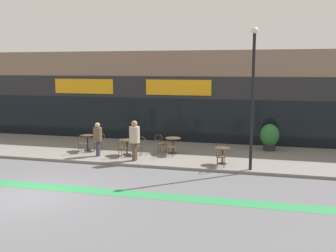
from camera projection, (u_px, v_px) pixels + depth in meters
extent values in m
plane|color=#5B5B60|center=(27.00, 196.00, 12.95)|extent=(120.00, 120.00, 0.00)
cube|color=slate|center=(112.00, 150.00, 19.88)|extent=(40.00, 5.50, 0.12)
cube|color=#7F6656|center=(141.00, 95.00, 24.06)|extent=(40.00, 4.00, 5.10)
cube|color=black|center=(130.00, 118.00, 22.36)|extent=(38.80, 0.10, 2.40)
cube|color=#232326|center=(130.00, 87.00, 22.11)|extent=(39.20, 0.14, 1.20)
cube|color=orange|center=(84.00, 86.00, 22.73)|extent=(3.64, 0.08, 0.84)
cube|color=orange|center=(178.00, 87.00, 21.35)|extent=(3.64, 0.08, 0.84)
cube|color=#2D844C|center=(45.00, 187.00, 13.98)|extent=(36.00, 0.70, 0.01)
cylinder|color=black|center=(88.00, 150.00, 19.51)|extent=(0.34, 0.34, 0.02)
cylinder|color=black|center=(88.00, 143.00, 19.46)|extent=(0.07, 0.07, 0.74)
cylinder|color=#4C3823|center=(87.00, 135.00, 19.40)|extent=(0.61, 0.61, 0.02)
cylinder|color=black|center=(127.00, 154.00, 18.54)|extent=(0.40, 0.40, 0.02)
cylinder|color=black|center=(127.00, 148.00, 18.49)|extent=(0.07, 0.07, 0.69)
cylinder|color=#4C3823|center=(127.00, 140.00, 18.43)|extent=(0.72, 0.72, 0.02)
cylinder|color=black|center=(173.00, 153.00, 18.76)|extent=(0.40, 0.40, 0.02)
cylinder|color=black|center=(173.00, 146.00, 18.71)|extent=(0.07, 0.07, 0.74)
cylinder|color=#4C3823|center=(173.00, 138.00, 18.65)|extent=(0.73, 0.73, 0.02)
cylinder|color=black|center=(222.00, 164.00, 16.78)|extent=(0.37, 0.37, 0.02)
cylinder|color=black|center=(222.00, 156.00, 16.73)|extent=(0.07, 0.07, 0.68)
cylinder|color=#4C3823|center=(223.00, 148.00, 16.68)|extent=(0.67, 0.67, 0.02)
cylinder|color=#4C3823|center=(83.00, 144.00, 18.92)|extent=(0.42, 0.42, 0.03)
cylinder|color=#4C3823|center=(81.00, 148.00, 19.12)|extent=(0.03, 0.03, 0.42)
cylinder|color=#4C3823|center=(87.00, 148.00, 19.06)|extent=(0.03, 0.03, 0.42)
cylinder|color=#4C3823|center=(79.00, 149.00, 18.84)|extent=(0.03, 0.03, 0.42)
cylinder|color=#4C3823|center=(84.00, 149.00, 18.79)|extent=(0.03, 0.03, 0.42)
torus|color=#4C3823|center=(81.00, 139.00, 18.72)|extent=(0.05, 0.41, 0.41)
cylinder|color=#4C3823|center=(78.00, 142.00, 18.77)|extent=(0.03, 0.03, 0.23)
cylinder|color=#4C3823|center=(84.00, 142.00, 18.71)|extent=(0.03, 0.03, 0.23)
cylinder|color=#4C3823|center=(98.00, 142.00, 19.31)|extent=(0.44, 0.44, 0.03)
cylinder|color=#4C3823|center=(94.00, 147.00, 19.23)|extent=(0.03, 0.03, 0.42)
cylinder|color=#4C3823|center=(96.00, 146.00, 19.50)|extent=(0.03, 0.03, 0.42)
cylinder|color=#4C3823|center=(100.00, 147.00, 19.19)|extent=(0.03, 0.03, 0.42)
cylinder|color=#4C3823|center=(102.00, 146.00, 19.46)|extent=(0.03, 0.03, 0.42)
torus|color=#4C3823|center=(101.00, 137.00, 19.25)|extent=(0.41, 0.07, 0.41)
cylinder|color=#4C3823|center=(100.00, 140.00, 19.10)|extent=(0.03, 0.03, 0.23)
cylinder|color=#4C3823|center=(102.00, 139.00, 19.44)|extent=(0.03, 0.03, 0.23)
cylinder|color=#4C3823|center=(123.00, 148.00, 17.95)|extent=(0.43, 0.43, 0.03)
cylinder|color=#4C3823|center=(121.00, 152.00, 18.16)|extent=(0.03, 0.03, 0.42)
cylinder|color=#4C3823|center=(127.00, 152.00, 18.06)|extent=(0.03, 0.03, 0.42)
cylinder|color=#4C3823|center=(119.00, 153.00, 17.90)|extent=(0.03, 0.03, 0.42)
cylinder|color=#4C3823|center=(124.00, 154.00, 17.80)|extent=(0.03, 0.03, 0.42)
torus|color=#4C3823|center=(121.00, 143.00, 17.75)|extent=(0.06, 0.41, 0.41)
cylinder|color=#4C3823|center=(118.00, 146.00, 17.83)|extent=(0.03, 0.03, 0.23)
cylinder|color=#4C3823|center=(125.00, 146.00, 17.71)|extent=(0.03, 0.03, 0.23)
cylinder|color=#4C3823|center=(138.00, 146.00, 18.34)|extent=(0.40, 0.40, 0.03)
cylinder|color=#4C3823|center=(134.00, 151.00, 18.27)|extent=(0.03, 0.03, 0.42)
cylinder|color=#4C3823|center=(136.00, 150.00, 18.54)|extent=(0.03, 0.03, 0.42)
cylinder|color=#4C3823|center=(140.00, 152.00, 18.20)|extent=(0.03, 0.03, 0.42)
cylinder|color=#4C3823|center=(142.00, 150.00, 18.47)|extent=(0.03, 0.03, 0.42)
torus|color=#4C3823|center=(141.00, 141.00, 18.26)|extent=(0.41, 0.03, 0.41)
cylinder|color=#4C3823|center=(140.00, 144.00, 18.11)|extent=(0.03, 0.03, 0.23)
cylinder|color=#4C3823|center=(143.00, 143.00, 18.44)|extent=(0.03, 0.03, 0.23)
cylinder|color=#4C3823|center=(170.00, 147.00, 18.17)|extent=(0.44, 0.44, 0.03)
cylinder|color=#4C3823|center=(168.00, 151.00, 18.38)|extent=(0.03, 0.03, 0.42)
cylinder|color=#4C3823|center=(174.00, 151.00, 18.29)|extent=(0.03, 0.03, 0.42)
cylinder|color=#4C3823|center=(166.00, 152.00, 18.12)|extent=(0.03, 0.03, 0.42)
cylinder|color=#4C3823|center=(172.00, 153.00, 18.03)|extent=(0.03, 0.03, 0.42)
torus|color=#4C3823|center=(169.00, 142.00, 17.98)|extent=(0.07, 0.41, 0.41)
cylinder|color=#4C3823|center=(165.00, 145.00, 18.05)|extent=(0.03, 0.03, 0.23)
cylinder|color=#4C3823|center=(172.00, 145.00, 17.94)|extent=(0.03, 0.03, 0.23)
cylinder|color=#4C3823|center=(162.00, 144.00, 18.83)|extent=(0.44, 0.44, 0.03)
cylinder|color=#4C3823|center=(166.00, 148.00, 18.95)|extent=(0.03, 0.03, 0.42)
cylinder|color=#4C3823|center=(164.00, 149.00, 18.69)|extent=(0.03, 0.03, 0.42)
cylinder|color=#4C3823|center=(160.00, 148.00, 19.05)|extent=(0.03, 0.03, 0.42)
cylinder|color=#4C3823|center=(158.00, 149.00, 18.79)|extent=(0.03, 0.03, 0.42)
torus|color=#4C3823|center=(159.00, 139.00, 18.85)|extent=(0.41, 0.07, 0.41)
cylinder|color=#4C3823|center=(160.00, 141.00, 19.03)|extent=(0.03, 0.03, 0.23)
cylinder|color=#4C3823|center=(157.00, 142.00, 18.72)|extent=(0.03, 0.03, 0.23)
cylinder|color=#4C3823|center=(221.00, 157.00, 16.19)|extent=(0.43, 0.43, 0.03)
cylinder|color=#4C3823|center=(218.00, 161.00, 16.39)|extent=(0.03, 0.03, 0.42)
cylinder|color=#4C3823|center=(224.00, 161.00, 16.34)|extent=(0.03, 0.03, 0.42)
cylinder|color=#4C3823|center=(217.00, 163.00, 16.11)|extent=(0.03, 0.03, 0.42)
cylinder|color=#4C3823|center=(224.00, 163.00, 16.07)|extent=(0.03, 0.03, 0.42)
torus|color=#4C3823|center=(221.00, 151.00, 15.99)|extent=(0.06, 0.41, 0.41)
cylinder|color=#4C3823|center=(217.00, 154.00, 16.04)|extent=(0.03, 0.03, 0.23)
cylinder|color=#4C3823|center=(225.00, 155.00, 15.98)|extent=(0.03, 0.03, 0.23)
cylinder|color=#232326|center=(269.00, 147.00, 19.46)|extent=(0.57, 0.57, 0.38)
ellipsoid|color=#28662D|center=(270.00, 135.00, 19.37)|extent=(0.92, 0.92, 1.10)
cylinder|color=black|center=(252.00, 103.00, 15.43)|extent=(0.12, 0.12, 5.41)
sphere|color=beige|center=(255.00, 30.00, 15.01)|extent=(0.26, 0.26, 0.26)
cylinder|color=#4C3D2D|center=(135.00, 151.00, 17.39)|extent=(0.17, 0.17, 0.81)
cylinder|color=#4C3D2D|center=(134.00, 152.00, 17.22)|extent=(0.17, 0.17, 0.81)
cylinder|color=#B2A38E|center=(134.00, 135.00, 17.19)|extent=(0.49, 0.49, 0.71)
sphere|color=#9E7051|center=(134.00, 124.00, 17.12)|extent=(0.27, 0.27, 0.27)
cylinder|color=#382D47|center=(98.00, 148.00, 18.29)|extent=(0.16, 0.16, 0.71)
cylinder|color=#382D47|center=(97.00, 149.00, 18.13)|extent=(0.16, 0.16, 0.71)
cylinder|color=brown|center=(98.00, 134.00, 18.11)|extent=(0.45, 0.45, 0.62)
sphere|color=tan|center=(97.00, 125.00, 18.05)|extent=(0.23, 0.23, 0.23)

